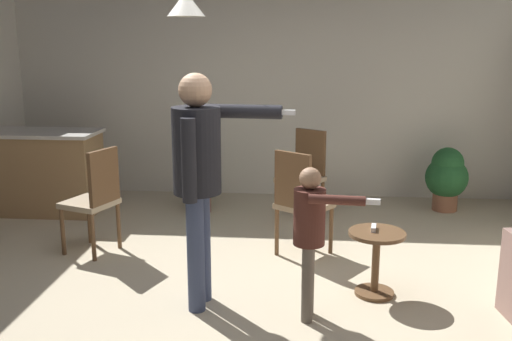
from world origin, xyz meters
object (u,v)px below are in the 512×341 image
at_px(side_table_by_couch, 376,255).
at_px(dining_chair_by_counter, 95,197).
at_px(potted_plant_by_wall, 447,176).
at_px(kitchen_counter, 45,172).
at_px(person_adult, 199,166).
at_px(dining_chair_centre_back, 300,200).
at_px(potted_plant_corner, 198,177).
at_px(person_child, 311,227).
at_px(dining_chair_near_wall, 304,172).
at_px(spare_remote_on_table, 374,228).

relative_size(side_table_by_couch, dining_chair_by_counter, 0.52).
bearing_deg(dining_chair_by_counter, potted_plant_by_wall, -44.35).
bearing_deg(potted_plant_by_wall, kitchen_counter, -174.20).
bearing_deg(person_adult, kitchen_counter, -130.26).
bearing_deg(dining_chair_centre_back, potted_plant_corner, 167.72).
distance_m(kitchen_counter, potted_plant_corner, 1.76).
bearing_deg(person_child, dining_chair_near_wall, -173.93).
relative_size(person_child, dining_chair_near_wall, 1.11).
relative_size(dining_chair_near_wall, potted_plant_corner, 1.31).
bearing_deg(person_child, spare_remote_on_table, 138.49).
xyz_separation_m(side_table_by_couch, dining_chair_near_wall, (-0.57, 1.88, 0.22)).
height_order(kitchen_counter, dining_chair_near_wall, dining_chair_near_wall).
distance_m(kitchen_counter, dining_chair_centre_back, 3.16).
bearing_deg(potted_plant_by_wall, person_adult, -131.95).
height_order(potted_plant_by_wall, spare_remote_on_table, potted_plant_by_wall).
xyz_separation_m(dining_chair_centre_back, spare_remote_on_table, (0.58, -0.72, -0.01)).
distance_m(dining_chair_near_wall, spare_remote_on_table, 1.92).
distance_m(potted_plant_by_wall, spare_remote_on_table, 2.60).
height_order(kitchen_counter, spare_remote_on_table, kitchen_counter).
distance_m(dining_chair_centre_back, potted_plant_corner, 1.77).
distance_m(side_table_by_couch, dining_chair_near_wall, 1.98).
xyz_separation_m(kitchen_counter, dining_chair_centre_back, (2.94, -1.15, 0.07)).
xyz_separation_m(kitchen_counter, person_adult, (2.22, -2.21, 0.60)).
bearing_deg(dining_chair_near_wall, potted_plant_corner, 25.76).
height_order(person_adult, spare_remote_on_table, person_adult).
relative_size(person_child, spare_remote_on_table, 8.57).
bearing_deg(person_child, dining_chair_by_counter, -114.97).
distance_m(dining_chair_near_wall, potted_plant_by_wall, 1.74).
relative_size(dining_chair_by_counter, dining_chair_centre_back, 1.00).
height_order(dining_chair_near_wall, dining_chair_centre_back, same).
bearing_deg(dining_chair_by_counter, dining_chair_centre_back, -67.61).
relative_size(dining_chair_centre_back, spare_remote_on_table, 7.69).
xyz_separation_m(potted_plant_corner, spare_remote_on_table, (1.77, -2.02, 0.12)).
bearing_deg(side_table_by_couch, dining_chair_by_counter, 164.50).
distance_m(person_child, potted_plant_by_wall, 3.25).
xyz_separation_m(side_table_by_couch, person_adult, (-1.32, -0.29, 0.75)).
height_order(dining_chair_centre_back, potted_plant_corner, dining_chair_centre_back).
bearing_deg(dining_chair_by_counter, side_table_by_couch, -85.19).
bearing_deg(side_table_by_couch, dining_chair_centre_back, 128.51).
distance_m(person_child, dining_chair_centre_back, 1.21).
relative_size(kitchen_counter, potted_plant_by_wall, 1.68).
height_order(dining_chair_by_counter, dining_chair_centre_back, same).
distance_m(kitchen_counter, dining_chair_by_counter, 1.62).
xyz_separation_m(kitchen_counter, side_table_by_couch, (3.55, -1.91, -0.15)).
height_order(dining_chair_by_counter, potted_plant_corner, dining_chair_by_counter).
relative_size(side_table_by_couch, person_child, 0.47).
xyz_separation_m(kitchen_counter, person_child, (3.03, -2.35, 0.21)).
height_order(kitchen_counter, person_child, person_child).
bearing_deg(kitchen_counter, dining_chair_near_wall, -0.64).
height_order(dining_chair_centre_back, spare_remote_on_table, dining_chair_centre_back).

